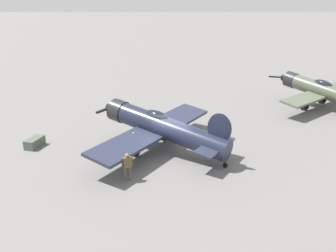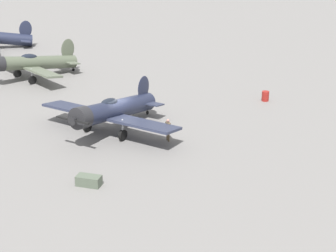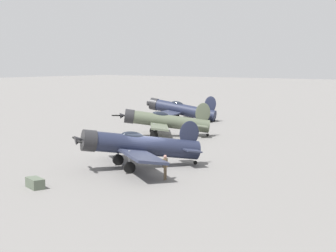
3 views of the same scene
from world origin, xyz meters
The scene contains 6 objects.
ground_plane centered at (0.00, 0.00, 0.00)m, with size 400.00×400.00×0.00m, color slate.
airplane_foreground centered at (-0.41, 0.27, 1.63)m, with size 8.84×10.33×3.32m.
airplane_mid_apron centered at (13.73, 9.09, 1.58)m, with size 8.78×8.66×3.49m.
ground_crew_mechanic centered at (-2.20, -3.67, 0.97)m, with size 0.59×0.36×1.60m.
equipment_crate centered at (-8.78, 1.00, 0.30)m, with size 1.09×1.57×0.60m.
fuel_drum centered at (6.50, -12.12, 0.42)m, with size 0.65×0.65×0.84m.
Camera 2 is at (-35.59, -3.07, 13.98)m, focal length 55.68 mm.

